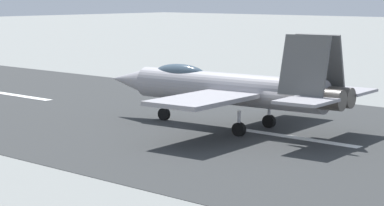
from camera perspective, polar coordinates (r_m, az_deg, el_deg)
The scene contains 5 objects.
ground_plane at distance 40.27m, azimuth 7.63°, elevation -2.64°, with size 400.00×400.00×0.00m, color gray.
runway_strip at distance 40.26m, azimuth 7.65°, elevation -2.63°, with size 240.00×26.00×0.02m.
fighter_jet at distance 42.16m, azimuth 2.87°, elevation 1.20°, with size 16.73×13.99×5.58m.
marker_cone_mid at distance 57.13m, azimuth 5.78°, elevation 0.93°, with size 0.44×0.44×0.55m, color orange.
marker_cone_far at distance 66.00m, azimuth -3.90°, elevation 1.95°, with size 0.44×0.44×0.55m, color orange.
Camera 1 is at (-21.97, 32.87, 7.65)m, focal length 69.03 mm.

